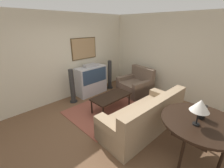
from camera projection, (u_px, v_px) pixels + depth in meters
The scene contains 13 objects.
ground_plane at pixel (110, 124), 3.79m from camera, with size 12.00×12.00×0.00m, color brown.
wall_back at pixel (63, 58), 4.69m from camera, with size 12.00×0.10×2.70m.
wall_right at pixel (166, 56), 5.01m from camera, with size 0.06×12.00×2.70m.
area_rug at pixel (111, 107), 4.52m from camera, with size 2.44×1.66×0.01m.
tv at pixel (91, 80), 5.28m from camera, with size 1.09×0.46×1.08m.
couch at pixel (145, 117), 3.50m from camera, with size 2.24×0.98×0.89m.
armchair at pixel (136, 85), 5.38m from camera, with size 1.08×1.13×0.92m.
coffee_table at pixel (111, 97), 4.27m from camera, with size 1.15×0.58×0.45m.
console_table at pixel (200, 124), 2.57m from camera, with size 1.29×1.29×0.81m.
table_lamp at pixel (200, 106), 2.33m from camera, with size 0.29×0.29×0.46m.
mantel_clock at pixel (203, 112), 2.59m from camera, with size 0.14×0.10×0.23m.
speaker_tower_left at pixel (72, 87), 4.69m from camera, with size 0.25×0.25×1.09m.
speaker_tower_right at pixel (110, 75), 5.76m from camera, with size 0.25×0.25×1.09m.
Camera 1 is at (-2.18, -2.27, 2.33)m, focal length 24.00 mm.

